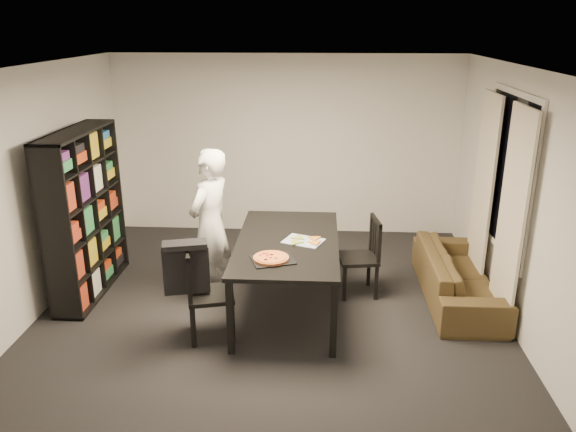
# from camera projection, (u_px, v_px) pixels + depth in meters

# --- Properties ---
(room) EXTENTS (5.01, 5.51, 2.61)m
(room) POSITION_uv_depth(u_px,v_px,m) (269.00, 204.00, 5.55)
(room) COLOR black
(room) RESTS_ON ground
(window_pane) EXTENTS (0.02, 1.40, 1.60)m
(window_pane) POSITION_uv_depth(u_px,v_px,m) (508.00, 173.00, 5.91)
(window_pane) COLOR black
(window_pane) RESTS_ON room
(window_frame) EXTENTS (0.03, 1.52, 1.72)m
(window_frame) POSITION_uv_depth(u_px,v_px,m) (508.00, 173.00, 5.91)
(window_frame) COLOR white
(window_frame) RESTS_ON room
(curtain_left) EXTENTS (0.03, 0.70, 2.25)m
(curtain_left) POSITION_uv_depth(u_px,v_px,m) (511.00, 220.00, 5.54)
(curtain_left) COLOR beige
(curtain_left) RESTS_ON room
(curtain_right) EXTENTS (0.03, 0.70, 2.25)m
(curtain_right) POSITION_uv_depth(u_px,v_px,m) (483.00, 191.00, 6.52)
(curtain_right) COLOR beige
(curtain_right) RESTS_ON room
(bookshelf) EXTENTS (0.35, 1.50, 1.90)m
(bookshelf) POSITION_uv_depth(u_px,v_px,m) (85.00, 214.00, 6.35)
(bookshelf) COLOR black
(bookshelf) RESTS_ON room
(dining_table) EXTENTS (1.08, 1.94, 0.81)m
(dining_table) POSITION_uv_depth(u_px,v_px,m) (287.00, 247.00, 5.98)
(dining_table) COLOR black
(dining_table) RESTS_ON room
(chair_left) EXTENTS (0.54, 0.54, 0.96)m
(chair_left) POSITION_uv_depth(u_px,v_px,m) (201.00, 287.00, 5.50)
(chair_left) COLOR black
(chair_left) RESTS_ON room
(chair_right) EXTENTS (0.49, 0.49, 0.92)m
(chair_right) POSITION_uv_depth(u_px,v_px,m) (366.00, 251.00, 6.42)
(chair_right) COLOR black
(chair_right) RESTS_ON room
(draped_jacket) EXTENTS (0.45, 0.28, 0.53)m
(draped_jacket) POSITION_uv_depth(u_px,v_px,m) (186.00, 266.00, 5.40)
(draped_jacket) COLOR black
(draped_jacket) RESTS_ON chair_left
(person) EXTENTS (0.63, 0.74, 1.73)m
(person) POSITION_uv_depth(u_px,v_px,m) (210.00, 225.00, 6.26)
(person) COLOR white
(person) RESTS_ON room
(baking_tray) EXTENTS (0.48, 0.44, 0.01)m
(baking_tray) POSITION_uv_depth(u_px,v_px,m) (273.00, 260.00, 5.47)
(baking_tray) COLOR black
(baking_tray) RESTS_ON dining_table
(pepperoni_pizza) EXTENTS (0.35, 0.35, 0.03)m
(pepperoni_pizza) POSITION_uv_depth(u_px,v_px,m) (271.00, 258.00, 5.46)
(pepperoni_pizza) COLOR #A5562F
(pepperoni_pizza) RESTS_ON dining_table
(kitchen_towel) EXTENTS (0.48, 0.43, 0.01)m
(kitchen_towel) POSITION_uv_depth(u_px,v_px,m) (303.00, 241.00, 5.94)
(kitchen_towel) COLOR silver
(kitchen_towel) RESTS_ON dining_table
(pizza_slices) EXTENTS (0.39, 0.34, 0.01)m
(pizza_slices) POSITION_uv_depth(u_px,v_px,m) (306.00, 240.00, 5.93)
(pizza_slices) COLOR gold
(pizza_slices) RESTS_ON dining_table
(sofa) EXTENTS (0.74, 1.89, 0.55)m
(sofa) POSITION_uv_depth(u_px,v_px,m) (458.00, 276.00, 6.38)
(sofa) COLOR #393217
(sofa) RESTS_ON room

